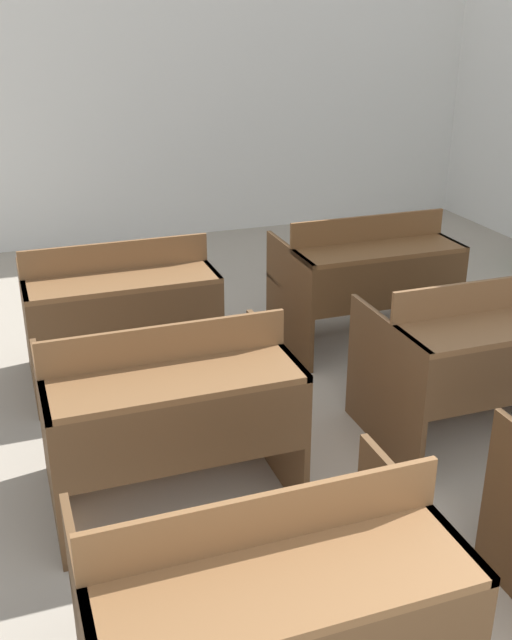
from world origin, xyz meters
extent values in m
cube|color=silver|center=(0.00, 7.09, 1.39)|extent=(6.59, 0.06, 2.78)
cube|color=brown|center=(-0.38, 1.66, 0.36)|extent=(0.03, 0.78, 0.71)
cube|color=brown|center=(-0.91, 1.45, 0.70)|extent=(1.09, 0.36, 0.03)
cube|color=brown|center=(-0.91, 1.62, 0.80)|extent=(1.09, 0.02, 0.17)
cube|color=brown|center=(-0.91, 1.91, 0.41)|extent=(1.09, 0.29, 0.03)
cube|color=brown|center=(-0.91, 1.91, 0.15)|extent=(1.03, 0.04, 0.04)
cube|color=brown|center=(-1.45, 2.92, 0.36)|extent=(0.03, 0.78, 0.71)
cube|color=brown|center=(-0.39, 2.92, 0.36)|extent=(0.03, 0.78, 0.71)
cube|color=brown|center=(-0.92, 2.71, 0.70)|extent=(1.09, 0.36, 0.03)
cube|color=brown|center=(-0.92, 2.54, 0.52)|extent=(1.03, 0.02, 0.32)
cube|color=brown|center=(-0.92, 2.88, 0.80)|extent=(1.09, 0.02, 0.17)
cube|color=brown|center=(-0.92, 3.17, 0.41)|extent=(1.09, 0.29, 0.03)
cube|color=brown|center=(-0.92, 3.17, 0.15)|extent=(1.03, 0.04, 0.04)
cube|color=brown|center=(0.21, 2.94, 0.36)|extent=(0.03, 0.78, 0.71)
cube|color=brown|center=(0.75, 2.73, 0.70)|extent=(1.09, 0.36, 0.03)
cube|color=brown|center=(0.75, 2.90, 0.80)|extent=(1.09, 0.02, 0.17)
cube|color=brown|center=(0.75, 3.19, 0.41)|extent=(1.09, 0.29, 0.03)
cube|color=brown|center=(0.75, 3.19, 0.15)|extent=(1.03, 0.04, 0.04)
cube|color=brown|center=(-1.44, 4.20, 0.36)|extent=(0.03, 0.78, 0.71)
cube|color=brown|center=(-0.38, 4.20, 0.36)|extent=(0.03, 0.78, 0.71)
cube|color=brown|center=(-0.91, 3.98, 0.70)|extent=(1.09, 0.36, 0.03)
cube|color=brown|center=(-0.91, 3.81, 0.52)|extent=(1.03, 0.02, 0.32)
cube|color=brown|center=(-0.91, 4.15, 0.80)|extent=(1.09, 0.02, 0.17)
cube|color=brown|center=(-0.91, 4.44, 0.41)|extent=(1.09, 0.29, 0.03)
cube|color=brown|center=(-0.91, 4.44, 0.15)|extent=(1.03, 0.04, 0.04)
cube|color=#53371E|center=(0.20, 4.22, 0.36)|extent=(0.03, 0.78, 0.71)
cube|color=#53371E|center=(1.27, 4.22, 0.36)|extent=(0.03, 0.78, 0.71)
cube|color=brown|center=(0.74, 4.01, 0.70)|extent=(1.09, 0.36, 0.03)
cube|color=#53371E|center=(0.74, 3.84, 0.52)|extent=(1.03, 0.02, 0.32)
cube|color=brown|center=(0.74, 4.18, 0.80)|extent=(1.09, 0.02, 0.17)
cube|color=brown|center=(0.74, 4.47, 0.41)|extent=(1.09, 0.29, 0.03)
cube|color=#53371E|center=(0.74, 4.47, 0.15)|extent=(1.03, 0.04, 0.04)
camera|label=1|loc=(-1.52, -0.01, 2.15)|focal=42.00mm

